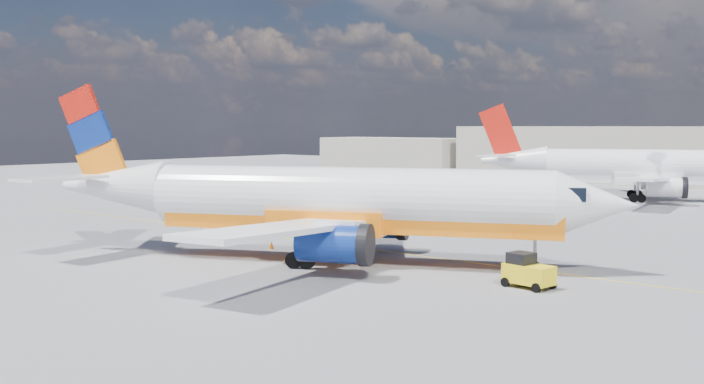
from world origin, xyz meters
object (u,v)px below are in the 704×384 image
Objects in this scene: main_jet at (331,202)px; traffic_cone at (271,245)px; gse_tug at (527,271)px; second_jet at (647,168)px.

traffic_cone is (-6.17, 1.07, -3.37)m from main_jet.
gse_tug reaches higher than traffic_cone.
gse_tug is (11.59, -49.95, -2.73)m from second_jet.
main_jet is 13.41× the size of gse_tug.
gse_tug is 18.71m from traffic_cone.
traffic_cone is at bearing -121.40° from second_jet.
second_jet is 51.35m from gse_tug.
main_jet reaches higher than second_jet.
main_jet is at bearing -9.83° from traffic_cone.
second_jet is 13.16× the size of gse_tug.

